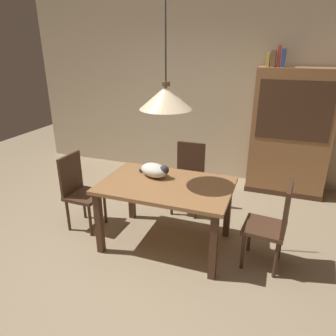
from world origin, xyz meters
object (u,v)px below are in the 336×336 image
at_px(book_red_tall, 279,56).
at_px(book_brown_thick, 274,58).
at_px(dining_table, 166,192).
at_px(chair_right_side, 274,222).
at_px(pendant_lamp, 166,97).
at_px(book_yellow_short, 268,60).
at_px(chair_far_back, 189,174).
at_px(cat_sleeping, 155,170).
at_px(hutch_bookcase, 290,136).
at_px(book_blue_wide, 284,58).
at_px(chair_left_side, 79,188).

bearing_deg(book_red_tall, book_brown_thick, 180.00).
bearing_deg(book_brown_thick, dining_table, -114.35).
relative_size(chair_right_side, book_red_tall, 3.32).
relative_size(pendant_lamp, book_yellow_short, 6.50).
bearing_deg(pendant_lamp, book_red_tall, 64.02).
distance_m(chair_far_back, cat_sleeping, 0.82).
distance_m(chair_right_side, hutch_bookcase, 1.97).
distance_m(hutch_bookcase, book_brown_thick, 1.13).
xyz_separation_m(chair_far_back, book_red_tall, (0.94, 1.05, 1.48)).
distance_m(chair_right_side, chair_far_back, 1.44).
height_order(cat_sleeping, book_blue_wide, book_blue_wide).
bearing_deg(book_blue_wide, dining_table, -117.48).
height_order(chair_far_back, hutch_bookcase, hutch_bookcase).
relative_size(dining_table, chair_right_side, 1.51).
bearing_deg(chair_far_back, book_yellow_short, 52.51).
distance_m(chair_left_side, hutch_bookcase, 3.07).
relative_size(chair_right_side, book_blue_wide, 3.88).
xyz_separation_m(chair_right_side, cat_sleeping, (-1.31, 0.15, 0.32)).
bearing_deg(dining_table, book_red_tall, 64.02).
distance_m(chair_right_side, book_brown_thick, 2.43).
relative_size(pendant_lamp, book_brown_thick, 5.42).
distance_m(pendant_lamp, hutch_bookcase, 2.41).
bearing_deg(dining_table, cat_sleeping, 142.47).
height_order(dining_table, cat_sleeping, cat_sleeping).
bearing_deg(cat_sleeping, dining_table, -37.53).
bearing_deg(cat_sleeping, book_red_tall, 57.78).
bearing_deg(chair_left_side, pendant_lamp, -0.13).
bearing_deg(book_blue_wide, book_yellow_short, 180.00).
bearing_deg(hutch_bookcase, chair_far_back, -139.64).
xyz_separation_m(chair_left_side, book_brown_thick, (2.00, 1.93, 1.45)).
bearing_deg(pendant_lamp, book_yellow_short, 67.37).
distance_m(book_yellow_short, book_brown_thick, 0.07).
bearing_deg(chair_left_side, book_red_tall, 42.96).
distance_m(dining_table, pendant_lamp, 1.01).
xyz_separation_m(chair_right_side, book_blue_wide, (-0.13, 1.94, 1.46)).
bearing_deg(book_yellow_short, dining_table, -112.63).
height_order(dining_table, book_brown_thick, book_brown_thick).
bearing_deg(pendant_lamp, book_brown_thick, 65.65).
distance_m(chair_right_side, book_yellow_short, 2.43).
xyz_separation_m(chair_far_back, pendant_lamp, (0.00, -0.88, 1.15)).
relative_size(pendant_lamp, book_blue_wide, 5.42).
bearing_deg(book_brown_thick, book_red_tall, 0.00).
xyz_separation_m(cat_sleeping, book_red_tall, (1.13, 1.79, 1.16)).
xyz_separation_m(dining_table, book_yellow_short, (0.80, 1.93, 1.29)).
xyz_separation_m(chair_left_side, book_blue_wide, (2.13, 1.93, 1.46)).
distance_m(cat_sleeping, book_brown_thick, 2.36).
relative_size(book_brown_thick, book_red_tall, 0.86).
height_order(chair_far_back, book_red_tall, book_red_tall).
xyz_separation_m(chair_far_back, book_yellow_short, (0.81, 1.05, 1.43)).
bearing_deg(dining_table, chair_left_side, 179.87).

